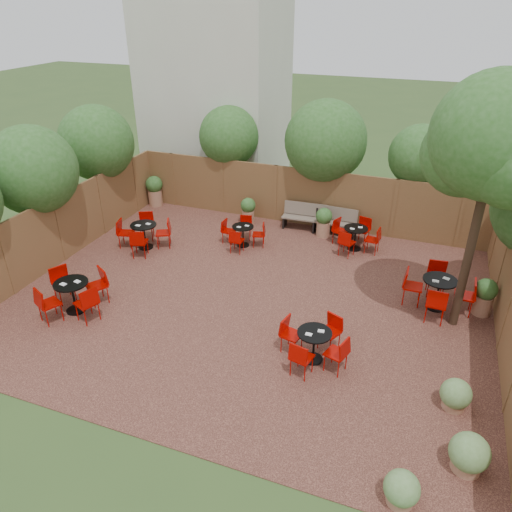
% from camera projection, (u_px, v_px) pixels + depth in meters
% --- Properties ---
extents(ground, '(80.00, 80.00, 0.00)m').
position_uv_depth(ground, '(251.00, 298.00, 12.81)').
color(ground, '#354F23').
rests_on(ground, ground).
extents(courtyard_paving, '(12.00, 10.00, 0.02)m').
position_uv_depth(courtyard_paving, '(251.00, 298.00, 12.80)').
color(courtyard_paving, '#331914').
rests_on(courtyard_paving, ground).
extents(fence_back, '(12.00, 0.08, 2.00)m').
position_uv_depth(fence_back, '(303.00, 197.00, 16.45)').
color(fence_back, brown).
rests_on(fence_back, ground).
extents(fence_left, '(0.08, 10.00, 2.00)m').
position_uv_depth(fence_left, '(59.00, 230.00, 14.18)').
color(fence_left, brown).
rests_on(fence_left, ground).
extents(fence_right, '(0.08, 10.00, 2.00)m').
position_uv_depth(fence_right, '(509.00, 313.00, 10.49)').
color(fence_right, brown).
rests_on(fence_right, ground).
extents(neighbour_building, '(5.00, 4.00, 8.00)m').
position_uv_depth(neighbour_building, '(216.00, 83.00, 18.88)').
color(neighbour_building, beige).
rests_on(neighbour_building, ground).
extents(overhang_foliage, '(15.72, 10.61, 2.70)m').
position_uv_depth(overhang_foliage, '(227.00, 162.00, 14.24)').
color(overhang_foliage, '#27531B').
rests_on(overhang_foliage, ground).
extents(courtyard_tree, '(2.78, 2.68, 5.87)m').
position_uv_depth(courtyard_tree, '(494.00, 146.00, 9.72)').
color(courtyard_tree, black).
rests_on(courtyard_tree, courtyard_paving).
extents(park_bench_left, '(1.46, 0.52, 0.89)m').
position_uv_depth(park_bench_left, '(304.00, 216.00, 16.34)').
color(park_bench_left, brown).
rests_on(park_bench_left, courtyard_paving).
extents(park_bench_right, '(1.45, 0.54, 0.89)m').
position_uv_depth(park_bench_right, '(335.00, 221.00, 16.02)').
color(park_bench_right, brown).
rests_on(park_bench_right, courtyard_paving).
extents(bistro_tables, '(10.40, 7.45, 0.95)m').
position_uv_depth(bistro_tables, '(254.00, 270.00, 13.17)').
color(bistro_tables, black).
rests_on(bistro_tables, courtyard_paving).
extents(planters, '(11.88, 3.94, 1.13)m').
position_uv_depth(planters, '(268.00, 219.00, 15.91)').
color(planters, '#95654A').
rests_on(planters, courtyard_paving).
extents(low_shrubs, '(1.59, 2.99, 0.72)m').
position_uv_depth(low_shrubs, '(448.00, 443.00, 8.25)').
color(low_shrubs, '#95654A').
rests_on(low_shrubs, courtyard_paving).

